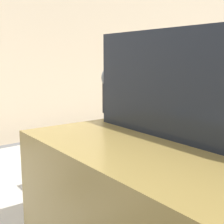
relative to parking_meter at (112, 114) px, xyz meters
name	(u,v)px	position (x,y,z in m)	size (l,w,h in m)	color
sidewalk	(67,170)	(0.16, 1.22, -1.00)	(24.00, 2.80, 0.14)	#BCB7AD
building_facade	(1,8)	(0.16, 3.44, 1.47)	(24.00, 0.30, 5.08)	tan
parking_meter	(112,114)	(0.00, 0.00, 0.00)	(0.21, 0.12, 1.41)	#2D2D30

